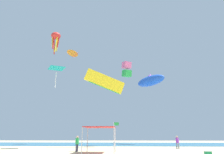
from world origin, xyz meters
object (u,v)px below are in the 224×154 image
Objects in this scene: person_leftmost at (177,141)px; kite_delta_orange at (73,53)px; kite_inflatable_blue at (150,81)px; cooler_box at (208,153)px; banner_flag at (115,133)px; kite_box_pink at (127,69)px; canopy_tent at (100,128)px; person_central at (77,142)px; kite_parafoil_yellow at (105,82)px; kite_octopus_red at (56,37)px; kite_diamond_teal at (56,69)px.

person_leftmost is 0.45× the size of kite_delta_orange.
cooler_box is at bearing -35.87° from kite_inflatable_blue.
kite_box_pink is (1.88, 10.53, 11.30)m from banner_flag.
person_central is (-2.63, 1.69, -1.42)m from canopy_tent.
kite_parafoil_yellow reaches higher than person_leftmost.
kite_parafoil_yellow is 14.89m from kite_octopus_red.
cooler_box is at bearing 169.00° from kite_delta_orange.
person_leftmost is 0.54× the size of kite_diamond_teal.
kite_octopus_red is at bearing 142.28° from cooler_box.
kite_delta_orange reaches higher than person_central.
person_central is 0.22× the size of kite_inflatable_blue.
person_central is 0.38× the size of kite_octopus_red.
kite_diamond_teal is 11.70m from kite_octopus_red.
person_central is at bearing -120.56° from kite_parafoil_yellow.
kite_octopus_red is at bearing -30.80° from kite_box_pink.
canopy_tent is at bearing -106.27° from person_central.
kite_parafoil_yellow is at bearing -100.90° from kite_diamond_teal.
cooler_box is 0.13× the size of kite_octopus_red.
kite_octopus_red is (-7.70, 11.91, 19.09)m from person_central.
kite_diamond_teal reaches higher than person_central.
kite_box_pink reaches higher than cooler_box.
person_leftmost is at bearing 23.96° from banner_flag.
kite_delta_orange is 0.85× the size of kite_octopus_red.
kite_box_pink is at bearing 1.12° from person_leftmost.
kite_diamond_teal is 7.51m from kite_parafoil_yellow.
banner_flag is 1.07× the size of kite_box_pink.
banner_flag is at bearing 66.69° from canopy_tent.
kite_parafoil_yellow reaches higher than person_central.
person_leftmost is 0.22× the size of kite_inflatable_blue.
kite_diamond_teal is 16.28m from kite_delta_orange.
person_leftmost reaches higher than person_central.
kite_box_pink is at bearing 35.75° from kite_parafoil_yellow.
person_central is 27.21m from kite_delta_orange.
kite_octopus_red reaches higher than kite_delta_orange.
kite_diamond_teal is at bearing -173.40° from kite_parafoil_yellow.
kite_octopus_red is (-11.70, 10.41, 18.12)m from banner_flag.
kite_diamond_teal is at bearing 135.15° from kite_delta_orange.
kite_diamond_teal reaches higher than canopy_tent.
person_leftmost is at bearing -121.73° from kite_diamond_teal.
kite_parafoil_yellow is (-1.76, 6.19, 7.87)m from banner_flag.
kite_diamond_teal is (-16.71, -0.01, 10.11)m from person_leftmost.
canopy_tent is 5.55× the size of cooler_box.
kite_parafoil_yellow is (2.25, 7.69, 8.85)m from person_central.
kite_diamond_teal reaches higher than cooler_box.
banner_flag is 0.49× the size of kite_parafoil_yellow.
cooler_box is 0.09× the size of kite_parafoil_yellow.
kite_box_pink reaches higher than person_central.
kite_inflatable_blue is (8.94, 11.84, 3.26)m from kite_parafoil_yellow.
kite_octopus_red is (-3.02, 6.86, 8.98)m from kite_diamond_teal.
kite_delta_orange is at bearing 34.12° from person_central.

